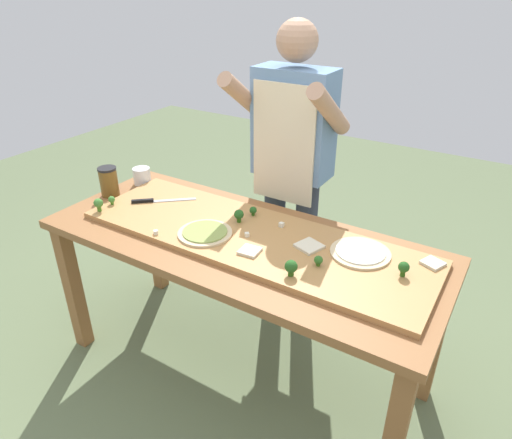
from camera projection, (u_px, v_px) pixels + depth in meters
The scene contains 22 objects.
ground_plane at pixel (242, 366), 2.44m from camera, with size 8.00×8.00×0.00m, color #60704C.
prep_table at pixel (240, 257), 2.11m from camera, with size 1.84×0.75×0.79m.
cutting_board at pixel (252, 237), 2.04m from camera, with size 1.61×0.51×0.03m, color #B27F47.
chefs_knife at pixel (155, 201), 2.33m from camera, with size 0.26×0.23×0.02m.
pizza_whole_white_garlic at pixel (360, 252), 1.89m from camera, with size 0.25×0.25×0.02m.
pizza_whole_pesto_green at pixel (205, 233), 2.04m from camera, with size 0.24×0.24×0.02m.
pizza_slice_center at pixel (309, 246), 1.94m from camera, with size 0.10×0.10×0.01m, color beige.
pizza_slice_near_left at pixel (433, 263), 1.82m from camera, with size 0.08×0.08×0.01m, color beige.
pizza_slice_near_right at pixel (250, 251), 1.91m from camera, with size 0.08×0.08×0.01m, color beige.
broccoli_floret_center_left at pixel (253, 210), 2.19m from camera, with size 0.04×0.04×0.04m.
broccoli_floret_front_mid at pixel (404, 268), 1.74m from camera, with size 0.04×0.04×0.06m.
broccoli_floret_back_mid at pixel (98, 204), 2.22m from camera, with size 0.05×0.05×0.07m.
broccoli_floret_front_left at pixel (291, 267), 1.74m from camera, with size 0.05×0.05×0.07m.
broccoli_floret_center_right at pixel (112, 200), 2.29m from camera, with size 0.03×0.03×0.04m.
broccoli_floret_back_right at pixel (318, 260), 1.81m from camera, with size 0.04×0.04×0.04m.
broccoli_floret_back_left at pixel (239, 215), 2.12m from camera, with size 0.05×0.05×0.06m.
cheese_crumble_a at pixel (247, 235), 2.02m from camera, with size 0.02×0.02×0.02m, color silver.
cheese_crumble_b at pixel (156, 232), 2.04m from camera, with size 0.02×0.02×0.02m, color silver.
cheese_crumble_c at pixel (281, 225), 2.10m from camera, with size 0.02×0.02×0.02m, color silver.
flour_cup at pixel (142, 177), 2.58m from camera, with size 0.10×0.10×0.09m.
sauce_jar at pixel (109, 182), 2.43m from camera, with size 0.10×0.10×0.16m.
cook_center at pixel (292, 157), 2.39m from camera, with size 0.54×0.39×1.67m.
Camera 1 is at (1.00, -1.47, 1.84)m, focal length 32.09 mm.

